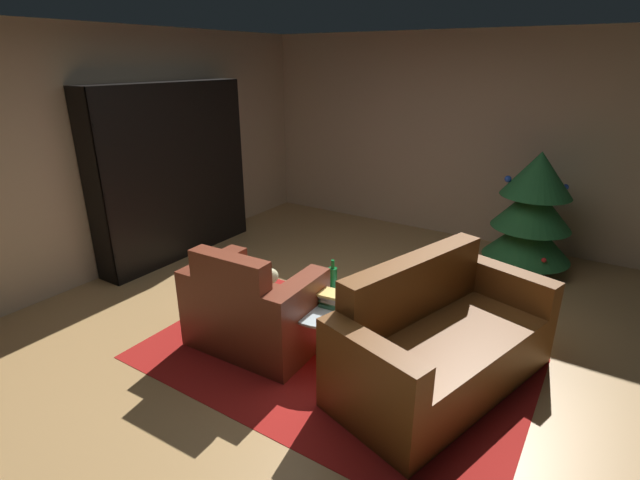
# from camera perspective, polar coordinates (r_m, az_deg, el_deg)

# --- Properties ---
(ground_plane) EXTENTS (7.45, 7.45, 0.00)m
(ground_plane) POSITION_cam_1_polar(r_m,az_deg,el_deg) (4.13, 0.96, -11.78)
(ground_plane) COLOR #AD834F
(wall_back) EXTENTS (5.59, 0.06, 2.58)m
(wall_back) POSITION_cam_1_polar(r_m,az_deg,el_deg) (6.43, 16.27, 11.73)
(wall_back) COLOR tan
(wall_back) RESTS_ON ground
(wall_left) EXTENTS (0.06, 6.33, 2.58)m
(wall_left) POSITION_cam_1_polar(r_m,az_deg,el_deg) (5.54, -24.41, 9.31)
(wall_left) COLOR tan
(wall_left) RESTS_ON ground
(area_rug) EXTENTS (2.96, 1.86, 0.01)m
(area_rug) POSITION_cam_1_polar(r_m,az_deg,el_deg) (3.89, 1.37, -14.12)
(area_rug) COLOR #A01A16
(area_rug) RESTS_ON ground
(bookshelf_unit) EXTENTS (0.35, 2.02, 2.01)m
(bookshelf_unit) POSITION_cam_1_polar(r_m,az_deg,el_deg) (5.85, -16.44, 8.05)
(bookshelf_unit) COLOR black
(bookshelf_unit) RESTS_ON ground
(armchair_red) EXTENTS (1.05, 0.72, 0.89)m
(armchair_red) POSITION_cam_1_polar(r_m,az_deg,el_deg) (3.93, -8.15, -8.49)
(armchair_red) COLOR brown
(armchair_red) RESTS_ON ground
(couch_red) EXTENTS (1.27, 1.89, 0.91)m
(couch_red) POSITION_cam_1_polar(r_m,az_deg,el_deg) (3.60, 14.20, -12.03)
(couch_red) COLOR brown
(couch_red) RESTS_ON ground
(coffee_table) EXTENTS (0.77, 0.77, 0.43)m
(coffee_table) POSITION_cam_1_polar(r_m,az_deg,el_deg) (3.80, 1.14, -8.00)
(coffee_table) COLOR black
(coffee_table) RESTS_ON ground
(book_stack_on_table) EXTENTS (0.23, 0.18, 0.11)m
(book_stack_on_table) POSITION_cam_1_polar(r_m,az_deg,el_deg) (3.72, 1.59, -7.11)
(book_stack_on_table) COLOR #337255
(book_stack_on_table) RESTS_ON coffee_table
(bottle_on_table) EXTENTS (0.07, 0.07, 0.28)m
(bottle_on_table) POSITION_cam_1_polar(r_m,az_deg,el_deg) (3.92, 1.47, -4.66)
(bottle_on_table) COLOR #126228
(bottle_on_table) RESTS_ON coffee_table
(decorated_tree) EXTENTS (0.93, 0.93, 1.35)m
(decorated_tree) POSITION_cam_1_polar(r_m,az_deg,el_deg) (5.61, 24.28, 3.18)
(decorated_tree) COLOR brown
(decorated_tree) RESTS_ON ground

